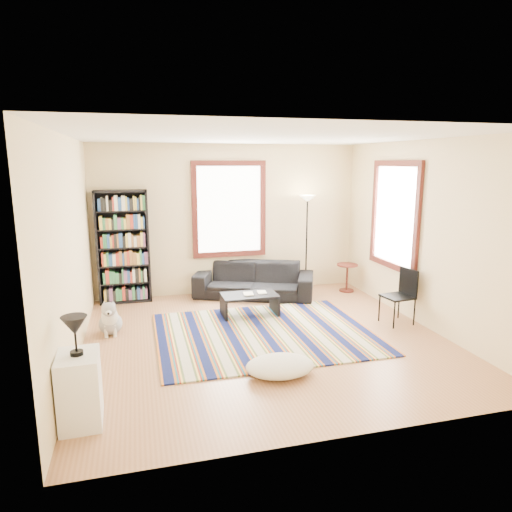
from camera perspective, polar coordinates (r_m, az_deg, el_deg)
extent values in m
cube|color=#A5714B|center=(6.65, 1.12, -10.60)|extent=(5.00, 5.00, 0.10)
cube|color=white|center=(6.17, 1.23, 15.18)|extent=(5.00, 5.00, 0.10)
cube|color=beige|center=(8.70, -3.46, 4.58)|extent=(5.00, 0.10, 2.80)
cube|color=beige|center=(3.92, 11.49, -4.44)|extent=(5.00, 0.10, 2.80)
cube|color=beige|center=(6.08, -22.63, 0.60)|extent=(0.10, 5.00, 2.80)
cube|color=beige|center=(7.36, 20.64, 2.55)|extent=(0.10, 5.00, 2.80)
cube|color=white|center=(8.60, -3.37, 5.84)|extent=(1.20, 0.06, 1.60)
cube|color=white|center=(7.95, 16.96, 4.88)|extent=(0.06, 1.20, 1.60)
cube|color=#0D1442|center=(6.78, 1.04, -9.62)|extent=(3.11, 2.49, 0.02)
imported|color=black|center=(8.51, -0.26, -2.98)|extent=(2.34, 1.63, 0.64)
cube|color=black|center=(8.37, -16.25, 1.08)|extent=(0.90, 0.30, 2.00)
cube|color=black|center=(7.50, -0.82, -6.12)|extent=(1.01, 0.77, 0.36)
imported|color=beige|center=(7.42, -1.57, -4.78)|extent=(0.18, 0.23, 0.02)
imported|color=beige|center=(7.53, 0.20, -4.56)|extent=(0.16, 0.21, 0.01)
ellipsoid|color=beige|center=(5.56, 3.02, -13.56)|extent=(0.98, 0.84, 0.21)
cylinder|color=#4F1A13|center=(9.02, 11.30, -2.68)|extent=(0.52, 0.52, 0.54)
cube|color=black|center=(7.40, 17.26, -4.88)|extent=(0.47, 0.45, 0.86)
cube|color=white|center=(4.82, -21.16, -15.28)|extent=(0.39, 0.51, 0.70)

